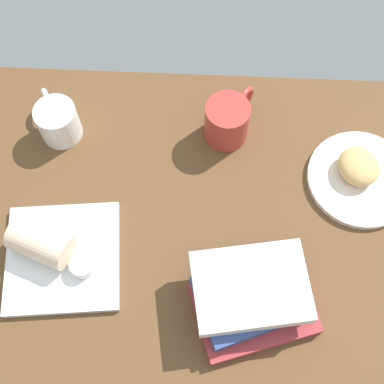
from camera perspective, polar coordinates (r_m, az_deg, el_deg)
dining_table at (r=108.52cm, az=1.78°, el=-7.47°), size 110.00×90.00×4.00cm
round_plate at (r=117.95cm, az=17.75°, el=1.36°), size 22.71×22.71×1.40cm
scone_pastry at (r=115.75cm, az=17.58°, el=2.65°), size 11.03×11.46×4.48cm
square_plate at (r=108.82cm, az=-13.77°, el=-6.93°), size 24.53×24.53×1.60cm
sauce_cup at (r=105.03cm, az=-11.82°, el=-7.85°), size 4.55×4.55×2.79cm
breakfast_wrap at (r=106.34cm, az=-16.03°, el=-5.18°), size 13.55×10.75×7.02cm
book_stack at (r=100.31cm, az=6.46°, el=-11.24°), size 25.69×22.42×9.43cm
coffee_mug at (r=114.45cm, az=3.89°, el=7.74°), size 10.79×13.53×10.12cm
second_mug at (r=118.60cm, az=-14.33°, el=7.49°), size 9.50×12.71×8.72cm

